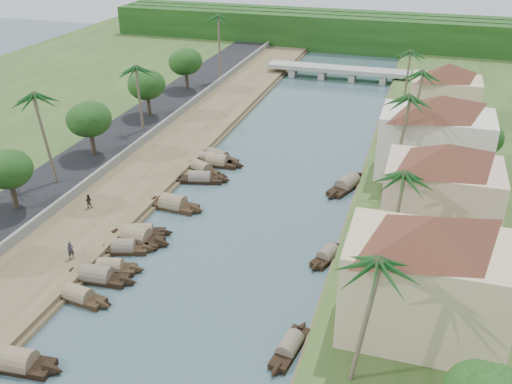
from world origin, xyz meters
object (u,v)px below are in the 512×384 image
(bridge, at_px, (338,71))
(person_near, at_px, (71,250))
(sampan_1, at_px, (18,363))
(building_near, at_px, (426,275))

(bridge, height_order, person_near, person_near)
(sampan_1, bearing_deg, building_near, 17.71)
(sampan_1, relative_size, person_near, 4.44)
(building_near, relative_size, sampan_1, 1.87)
(building_near, height_order, person_near, building_near)
(sampan_1, xyz_separation_m, person_near, (-3.73, 13.05, 1.28))
(sampan_1, height_order, person_near, person_near)
(bridge, relative_size, building_near, 1.89)
(building_near, bearing_deg, person_near, 177.56)
(person_near, bearing_deg, building_near, -52.50)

